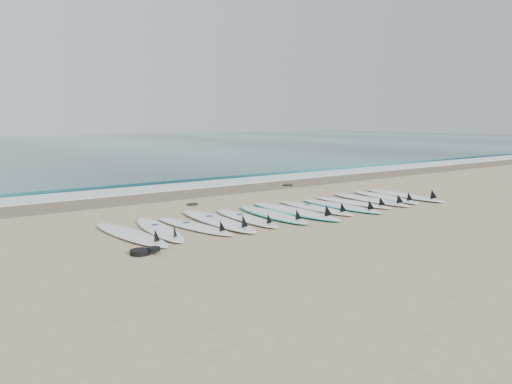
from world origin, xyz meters
TOP-DOWN VIEW (x-y plane):
  - ground at (0.00, 0.00)m, footprint 120.00×120.00m
  - ocean at (0.00, 32.50)m, footprint 120.00×55.00m
  - wet_sand_band at (0.00, 4.10)m, footprint 120.00×1.80m
  - foam_band at (0.00, 5.50)m, footprint 120.00×1.40m
  - wave_crest at (0.00, 7.00)m, footprint 120.00×1.00m
  - surfboard_0 at (-3.95, -0.05)m, footprint 0.77×2.61m
  - surfboard_1 at (-3.35, 0.04)m, footprint 0.82×2.51m
  - surfboard_2 at (-2.65, -0.09)m, footprint 0.83×2.39m
  - surfboard_3 at (-2.03, 0.06)m, footprint 0.68×2.89m
  - surfboard_4 at (-1.36, -0.04)m, footprint 0.63×2.43m
  - surfboard_5 at (-0.65, -0.02)m, footprint 0.76×2.60m
  - surfboard_6 at (-0.00, -0.04)m, footprint 0.76×2.89m
  - surfboard_7 at (0.68, -0.01)m, footprint 0.54×2.49m
  - surfboard_8 at (1.37, -0.16)m, footprint 0.71×2.52m
  - surfboard_9 at (1.99, 0.00)m, footprint 0.72×2.40m
  - surfboard_10 at (2.68, 0.02)m, footprint 0.63×2.64m
  - surfboard_11 at (3.35, 0.10)m, footprint 0.95×2.60m
  - surfboard_12 at (4.01, -0.02)m, footprint 0.83×2.81m
  - seaweed_near at (-1.37, 2.33)m, footprint 0.31×0.24m
  - seaweed_far at (2.89, 3.69)m, footprint 0.37×0.29m
  - leash_coil at (-4.26, -1.26)m, footprint 0.46×0.36m

SIDE VIEW (x-z plane):
  - ground at x=0.00m, z-range 0.00..0.00m
  - wet_sand_band at x=0.00m, z-range 0.00..0.01m
  - ocean at x=0.00m, z-range 0.00..0.03m
  - foam_band at x=0.00m, z-range 0.00..0.04m
  - seaweed_near at x=-1.37m, z-range 0.00..0.06m
  - seaweed_far at x=2.89m, z-range 0.00..0.07m
  - surfboard_8 at x=1.37m, z-range -0.11..0.21m
  - surfboard_5 at x=-0.65m, z-range -0.11..0.21m
  - leash_coil at x=-4.26m, z-range -0.01..0.10m
  - wave_crest at x=0.00m, z-range 0.00..0.10m
  - surfboard_2 at x=-2.65m, z-range -0.10..0.20m
  - surfboard_9 at x=1.99m, z-range -0.10..0.20m
  - surfboard_4 at x=-1.36m, z-range -0.10..0.21m
  - surfboard_6 at x=0.00m, z-range -0.13..0.24m
  - surfboard_1 at x=-3.35m, z-range -0.10..0.21m
  - surfboard_7 at x=0.68m, z-range -0.10..0.21m
  - surfboard_11 at x=3.35m, z-range -0.11..0.22m
  - surfboard_0 at x=-3.95m, z-range -0.11..0.22m
  - surfboard_10 at x=2.68m, z-range -0.11..0.23m
  - surfboard_12 at x=4.01m, z-range -0.12..0.24m
  - surfboard_3 at x=-2.03m, z-range -0.12..0.25m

